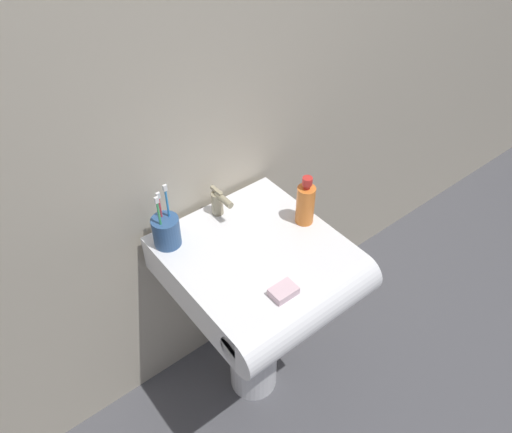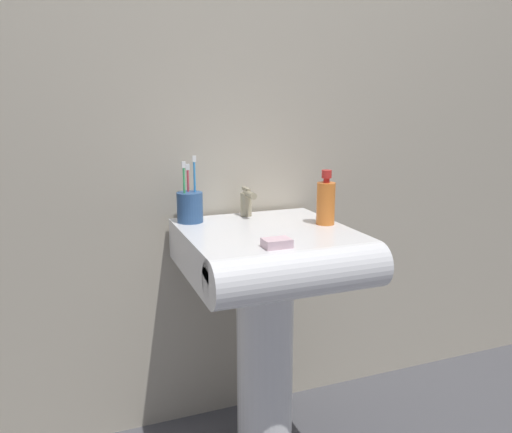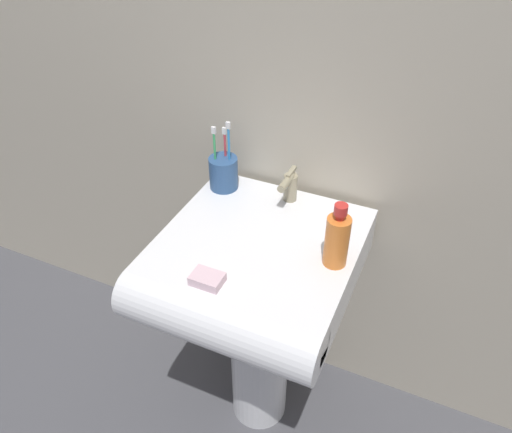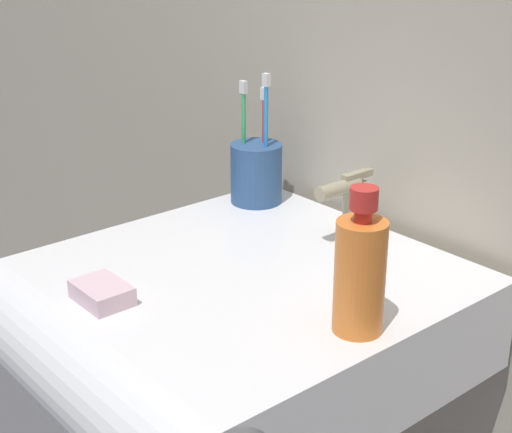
# 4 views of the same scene
# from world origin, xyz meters

# --- Properties ---
(sink_basin) EXTENTS (0.51, 0.56, 0.13)m
(sink_basin) POSITION_xyz_m (0.00, -0.05, 0.72)
(sink_basin) COLOR white
(sink_basin) RESTS_ON sink_pedestal
(faucet) EXTENTS (0.04, 0.11, 0.10)m
(faucet) POSITION_xyz_m (0.01, 0.19, 0.83)
(faucet) COLOR tan
(faucet) RESTS_ON sink_basin
(toothbrush_cup) EXTENTS (0.09, 0.09, 0.22)m
(toothbrush_cup) POSITION_xyz_m (-0.20, 0.18, 0.83)
(toothbrush_cup) COLOR #2D5184
(toothbrush_cup) RESTS_ON sink_basin
(soap_bottle) EXTENTS (0.06, 0.06, 0.18)m
(soap_bottle) POSITION_xyz_m (0.20, -0.01, 0.86)
(soap_bottle) COLOR orange
(soap_bottle) RESTS_ON sink_basin
(bar_soap) EXTENTS (0.08, 0.05, 0.02)m
(bar_soap) POSITION_xyz_m (-0.05, -0.20, 0.79)
(bar_soap) COLOR silver
(bar_soap) RESTS_ON sink_basin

